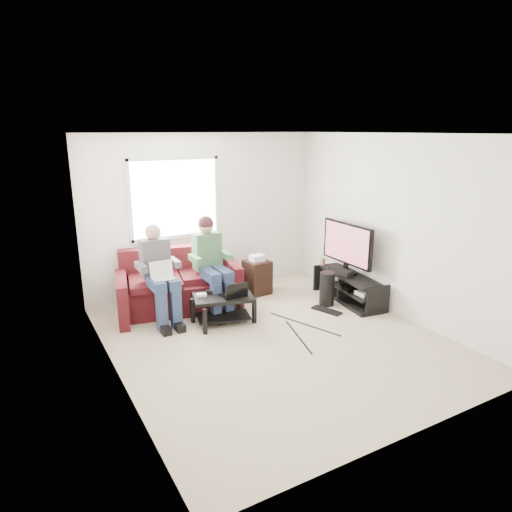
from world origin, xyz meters
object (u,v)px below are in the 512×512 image
object	(u,v)px
tv	(347,245)
end_table	(257,276)
coffee_table	(223,303)
sofa	(179,287)
subwoofer	(327,289)
tv_stand	(349,289)

from	to	relation	value
tv	end_table	distance (m)	1.56
end_table	coffee_table	bearing A→B (deg)	-140.86
sofa	tv	xyz separation A→B (m)	(2.44, -0.97, 0.57)
sofa	subwoofer	distance (m)	2.28
tv_stand	end_table	xyz separation A→B (m)	(-1.10, 1.03, 0.10)
sofa	coffee_table	size ratio (longest dim) A/B	2.27
tv_stand	end_table	bearing A→B (deg)	136.84
coffee_table	end_table	xyz separation A→B (m)	(1.01, 0.82, -0.00)
coffee_table	tv_stand	bearing A→B (deg)	-5.57
tv	coffee_table	bearing A→B (deg)	177.14
tv_stand	subwoofer	bearing A→B (deg)	174.05
tv	tv_stand	bearing A→B (deg)	-88.53
sofa	subwoofer	world-z (taller)	sofa
tv	sofa	bearing A→B (deg)	158.40
sofa	end_table	xyz separation A→B (m)	(1.35, -0.04, -0.03)
tv_stand	tv	xyz separation A→B (m)	(-0.00, 0.10, 0.70)
sofa	end_table	world-z (taller)	sofa
sofa	tv	bearing A→B (deg)	-21.60
sofa	tv_stand	world-z (taller)	sofa
coffee_table	subwoofer	world-z (taller)	subwoofer
coffee_table	subwoofer	size ratio (longest dim) A/B	1.75
subwoofer	end_table	size ratio (longest dim) A/B	0.80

